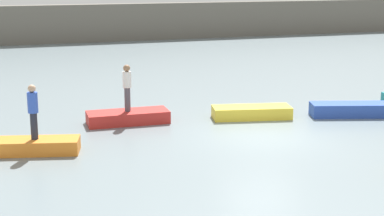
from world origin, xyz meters
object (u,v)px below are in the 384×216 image
rowboat_yellow (252,112)px  rowboat_orange (35,146)px  person_white_shirt (127,85)px  person_blue_shirt (33,109)px  rowboat_red (128,117)px  rowboat_blue (357,110)px

rowboat_yellow → rowboat_orange: bearing=-154.7°
person_white_shirt → person_blue_shirt: bearing=-142.7°
rowboat_red → person_blue_shirt: bearing=-140.7°
person_blue_shirt → rowboat_blue: bearing=4.2°
rowboat_blue → person_blue_shirt: size_ratio=2.10×
rowboat_blue → rowboat_yellow: bearing=-177.0°
rowboat_orange → rowboat_red: size_ratio=0.90×
rowboat_orange → rowboat_blue: 12.40m
rowboat_orange → rowboat_red: 4.49m
rowboat_yellow → person_blue_shirt: size_ratio=1.74×
rowboat_orange → rowboat_yellow: rowboat_yellow is taller
rowboat_red → rowboat_yellow: rowboat_yellow is taller
rowboat_orange → rowboat_red: bearing=51.4°
rowboat_red → person_white_shirt: size_ratio=1.72×
rowboat_red → rowboat_orange: bearing=-140.7°
rowboat_blue → rowboat_orange: bearing=-158.7°
rowboat_orange → rowboat_blue: (12.37, 0.90, 0.03)m
rowboat_red → person_white_shirt: 1.22m
rowboat_orange → rowboat_yellow: size_ratio=0.90×
rowboat_blue → person_white_shirt: person_white_shirt is taller
rowboat_orange → rowboat_yellow: 8.51m
rowboat_blue → person_white_shirt: size_ratio=2.06×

